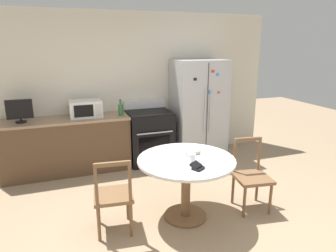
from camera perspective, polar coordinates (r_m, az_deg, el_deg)
name	(u,v)px	position (r m, az deg, el deg)	size (l,w,h in m)	color
ground_plane	(192,235)	(3.56, 4.61, -19.98)	(14.00, 14.00, 0.00)	#9E8466
back_wall	(134,87)	(5.47, -6.51, 7.37)	(5.20, 0.10, 2.60)	silver
kitchen_counter	(68,145)	(5.18, -18.51, -3.48)	(1.99, 0.64, 0.90)	brown
refrigerator	(199,109)	(5.52, 5.83, 3.16)	(0.91, 0.72, 1.79)	#B2B5BA
oven_range	(149,136)	(5.33, -3.57, -1.95)	(0.75, 0.68, 1.08)	black
microwave	(86,109)	(5.06, -15.37, 3.21)	(0.51, 0.35, 0.27)	white
countertop_tv	(20,110)	(5.03, -26.43, 2.70)	(0.37, 0.16, 0.35)	black
counter_bottle	(121,109)	(5.04, -8.99, 3.15)	(0.08, 0.08, 0.27)	#2D6B38
dining_table	(186,171)	(3.58, 3.47, -8.57)	(1.15, 1.15, 0.76)	white
dining_chair_left	(113,196)	(3.44, -10.38, -13.01)	(0.46, 0.46, 0.90)	brown
dining_chair_right	(251,176)	(3.98, 15.57, -9.25)	(0.48, 0.48, 0.90)	brown
candle_glass	(192,158)	(3.44, 4.64, -6.07)	(0.08, 0.08, 0.09)	silver
folded_napkin	(193,153)	(3.62, 4.84, -5.15)	(0.20, 0.10, 0.05)	beige
wallet	(197,167)	(3.24, 5.57, -7.73)	(0.17, 0.17, 0.07)	black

